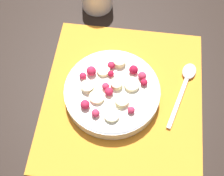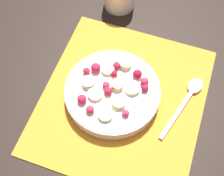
% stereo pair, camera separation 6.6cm
% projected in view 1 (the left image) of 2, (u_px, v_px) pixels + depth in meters
% --- Properties ---
extents(ground_plane, '(3.00, 3.00, 0.00)m').
position_uv_depth(ground_plane, '(123.00, 98.00, 0.70)').
color(ground_plane, black).
extents(placemat, '(0.39, 0.35, 0.01)m').
position_uv_depth(placemat, '(123.00, 97.00, 0.70)').
color(placemat, orange).
rests_on(placemat, ground_plane).
extents(fruit_bowl, '(0.21, 0.21, 0.05)m').
position_uv_depth(fruit_bowl, '(112.00, 92.00, 0.68)').
color(fruit_bowl, silver).
rests_on(fruit_bowl, placemat).
extents(spoon, '(0.17, 0.07, 0.01)m').
position_uv_depth(spoon, '(186.00, 80.00, 0.72)').
color(spoon, silver).
rests_on(spoon, placemat).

